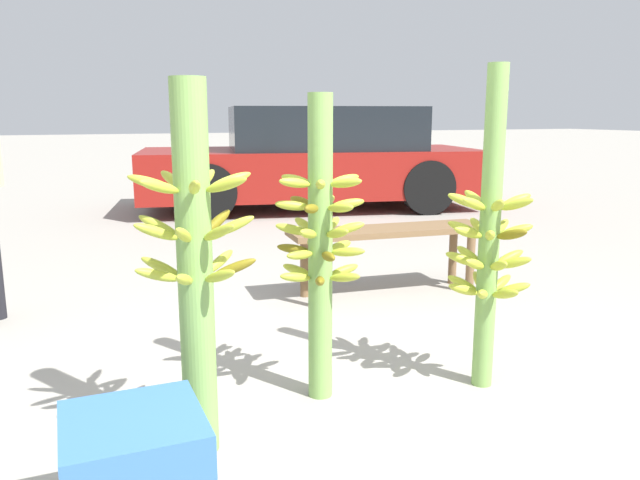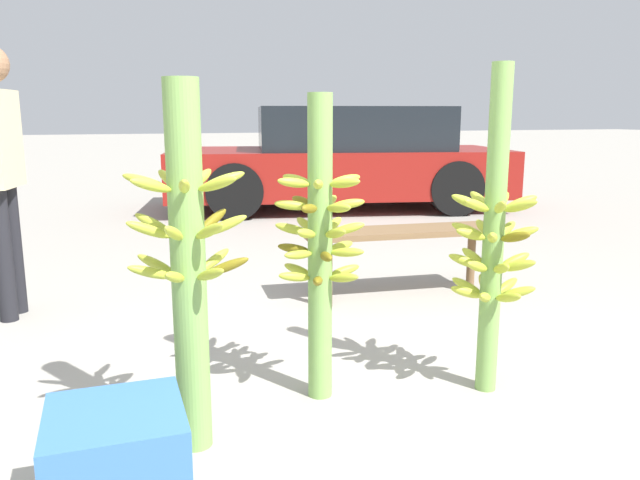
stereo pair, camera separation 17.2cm
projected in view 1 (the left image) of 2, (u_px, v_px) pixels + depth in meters
ground_plane at (376, 428)px, 2.53m from camera, size 80.00×80.00×0.00m
banana_stalk_left at (195, 265)px, 2.23m from camera, size 0.45×0.45×1.37m
banana_stalk_center at (320, 244)px, 2.69m from camera, size 0.40×0.40×1.34m
banana_stalk_right at (489, 237)px, 2.80m from camera, size 0.40×0.40×1.46m
market_bench at (389, 239)px, 4.33m from camera, size 1.43×0.48×0.48m
parked_car at (314, 159)px, 8.35m from camera, size 4.69×2.69×1.34m
produce_crate at (136, 480)px, 1.82m from camera, size 0.40×0.40×0.40m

